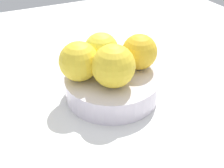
# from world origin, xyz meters

# --- Properties ---
(ground_plane) EXTENTS (1.10, 1.10, 0.02)m
(ground_plane) POSITION_xyz_m (0.00, 0.00, -0.01)
(ground_plane) COLOR white
(fruit_bowl) EXTENTS (0.17, 0.17, 0.04)m
(fruit_bowl) POSITION_xyz_m (0.00, 0.00, 0.02)
(fruit_bowl) COLOR silver
(fruit_bowl) RESTS_ON ground_plane
(orange_in_bowl_0) EXTENTS (0.07, 0.07, 0.07)m
(orange_in_bowl_0) POSITION_xyz_m (-0.02, 0.01, 0.08)
(orange_in_bowl_0) COLOR yellow
(orange_in_bowl_0) RESTS_ON fruit_bowl
(orange_in_bowl_1) EXTENTS (0.06, 0.06, 0.06)m
(orange_in_bowl_1) POSITION_xyz_m (0.01, -0.06, 0.07)
(orange_in_bowl_1) COLOR yellow
(orange_in_bowl_1) RESTS_ON fruit_bowl
(orange_in_bowl_2) EXTENTS (0.06, 0.06, 0.06)m
(orange_in_bowl_2) POSITION_xyz_m (0.05, 0.00, 0.07)
(orange_in_bowl_2) COLOR yellow
(orange_in_bowl_2) RESTS_ON fruit_bowl
(orange_in_bowl_3) EXTENTS (0.07, 0.07, 0.07)m
(orange_in_bowl_3) POSITION_xyz_m (0.02, 0.05, 0.08)
(orange_in_bowl_3) COLOR yellow
(orange_in_bowl_3) RESTS_ON fruit_bowl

